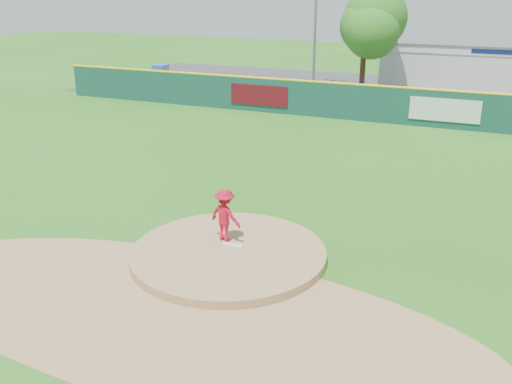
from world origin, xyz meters
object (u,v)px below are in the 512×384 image
at_px(van, 331,94).
at_px(pool_building_grp, 494,65).
at_px(deciduous_tree, 365,27).
at_px(light_pole_left, 316,1).
at_px(playground_slide, 160,75).
at_px(pitcher, 225,215).

height_order(van, pool_building_grp, pool_building_grp).
bearing_deg(deciduous_tree, light_pole_left, 153.43).
height_order(playground_slide, deciduous_tree, deciduous_tree).
xyz_separation_m(deciduous_tree, light_pole_left, (-4.00, 2.00, 1.50)).
distance_m(pool_building_grp, deciduous_tree, 11.01).
bearing_deg(deciduous_tree, playground_slide, -174.69).
bearing_deg(pitcher, van, -68.30).
relative_size(playground_slide, light_pole_left, 0.25).
bearing_deg(pitcher, light_pole_left, -63.84).
height_order(pitcher, playground_slide, pitcher).
bearing_deg(light_pole_left, pitcher, -77.94).
relative_size(pool_building_grp, playground_slide, 5.54).
relative_size(van, playground_slide, 1.75).
bearing_deg(light_pole_left, playground_slide, -162.66).
height_order(playground_slide, light_pole_left, light_pole_left).
height_order(pool_building_grp, light_pole_left, light_pole_left).
bearing_deg(van, light_pole_left, 52.90).
bearing_deg(pool_building_grp, pitcher, -101.42).
relative_size(deciduous_tree, light_pole_left, 0.67).
relative_size(van, light_pole_left, 0.44).
bearing_deg(deciduous_tree, van, -109.90).
distance_m(pool_building_grp, playground_slide, 24.32).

